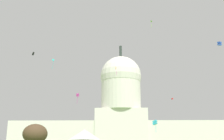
% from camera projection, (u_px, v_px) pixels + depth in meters
% --- Properties ---
extents(capitol_building, '(143.89, 28.24, 71.73)m').
position_uv_depth(capitol_building, '(121.00, 116.00, 186.43)').
color(capitol_building, silver).
rests_on(capitol_building, ground_plane).
extents(tree_west_far, '(13.33, 13.39, 10.83)m').
position_uv_depth(tree_west_far, '(35.00, 134.00, 108.82)').
color(tree_west_far, '#4C3823').
rests_on(tree_west_far, ground_plane).
extents(kite_black_high, '(0.75, 0.83, 1.28)m').
position_uv_depth(kite_black_high, '(33.00, 54.00, 102.77)').
color(kite_black_high, black).
extents(kite_yellow_low, '(0.76, 0.42, 0.99)m').
position_uv_depth(kite_yellow_low, '(37.00, 133.00, 128.43)').
color(kite_yellow_low, yellow).
extents(kite_orange_mid, '(0.39, 0.61, 2.65)m').
position_uv_depth(kite_orange_mid, '(116.00, 69.00, 84.39)').
color(kite_orange_mid, orange).
extents(kite_cyan_low, '(1.39, 1.35, 3.09)m').
position_uv_depth(kite_cyan_low, '(155.00, 123.00, 71.64)').
color(kite_cyan_low, '#33BCDB').
extents(kite_red_mid, '(1.05, 1.03, 0.95)m').
position_uv_depth(kite_red_mid, '(172.00, 99.00, 147.95)').
color(kite_red_mid, red).
extents(kite_magenta_mid, '(1.14, 1.20, 3.82)m').
position_uv_depth(kite_magenta_mid, '(78.00, 95.00, 100.61)').
color(kite_magenta_mid, '#D1339E').
extents(kite_lime_high, '(1.18, 1.75, 2.95)m').
position_uv_depth(kite_lime_high, '(152.00, 22.00, 126.42)').
color(kite_lime_high, '#8CD133').
extents(kite_turquoise_mid, '(0.79, 0.59, 4.29)m').
position_uv_depth(kite_turquoise_mid, '(53.00, 61.00, 109.21)').
color(kite_turquoise_mid, teal).
extents(kite_blue_mid, '(1.32, 1.33, 1.18)m').
position_uv_depth(kite_blue_mid, '(219.00, 44.00, 83.43)').
color(kite_blue_mid, blue).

